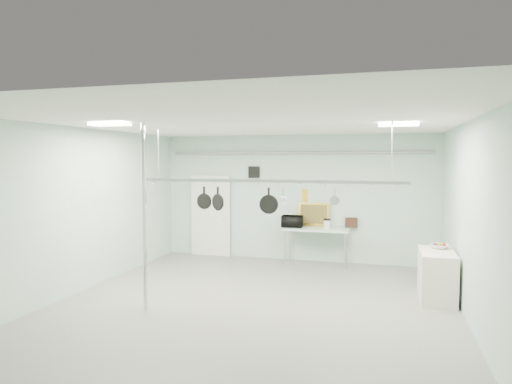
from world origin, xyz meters
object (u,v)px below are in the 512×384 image
(chrome_pole, at_px, (144,217))
(prep_table, at_px, (316,231))
(microwave, at_px, (292,221))
(fruit_bowl, at_px, (439,246))
(skillet_left, at_px, (204,197))
(coffee_canister, at_px, (327,225))
(pot_rack, at_px, (267,179))
(skillet_right, at_px, (269,200))
(side_cabinet, at_px, (437,275))
(skillet_mid, at_px, (218,198))

(chrome_pole, distance_m, prep_table, 4.85)
(microwave, height_order, fruit_bowl, microwave)
(microwave, relative_size, skillet_left, 1.29)
(coffee_canister, xyz_separation_m, fruit_bowl, (2.34, -1.84, -0.07))
(pot_rack, relative_size, skillet_right, 10.77)
(prep_table, height_order, microwave, microwave)
(chrome_pole, xyz_separation_m, coffee_canister, (2.57, 4.12, -0.59))
(pot_rack, distance_m, microwave, 3.50)
(chrome_pole, distance_m, fruit_bowl, 5.45)
(chrome_pole, relative_size, prep_table, 2.00)
(skillet_right, bearing_deg, skillet_left, 178.45)
(microwave, relative_size, coffee_canister, 2.44)
(skillet_right, bearing_deg, pot_rack, 178.45)
(prep_table, relative_size, coffee_canister, 7.58)
(skillet_right, bearing_deg, prep_table, 82.22)
(side_cabinet, height_order, fruit_bowl, fruit_bowl)
(prep_table, bearing_deg, fruit_bowl, -36.30)
(chrome_pole, distance_m, coffee_canister, 4.89)
(chrome_pole, height_order, side_cabinet, chrome_pole)
(chrome_pole, distance_m, side_cabinet, 5.37)
(fruit_bowl, distance_m, skillet_left, 4.52)
(coffee_canister, distance_m, skillet_right, 3.39)
(microwave, distance_m, skillet_right, 3.39)
(chrome_pole, bearing_deg, pot_rack, 25.35)
(prep_table, distance_m, skillet_right, 3.48)
(pot_rack, bearing_deg, coffee_canister, 78.25)
(chrome_pole, relative_size, skillet_mid, 7.40)
(pot_rack, relative_size, coffee_canister, 22.74)
(pot_rack, height_order, skillet_left, pot_rack)
(chrome_pole, bearing_deg, coffee_canister, 58.04)
(microwave, xyz_separation_m, fruit_bowl, (3.21, -1.90, -0.11))
(prep_table, bearing_deg, skillet_left, -115.63)
(microwave, xyz_separation_m, skillet_left, (-0.99, -3.29, 0.84))
(prep_table, height_order, fruit_bowl, fruit_bowl)
(skillet_left, bearing_deg, pot_rack, 4.16)
(skillet_mid, bearing_deg, microwave, 109.23)
(prep_table, relative_size, side_cabinet, 1.33)
(side_cabinet, relative_size, fruit_bowl, 3.54)
(skillet_mid, distance_m, skillet_right, 0.95)
(pot_rack, xyz_separation_m, skillet_mid, (-0.91, 0.00, -0.36))
(fruit_bowl, relative_size, skillet_left, 0.85)
(chrome_pole, bearing_deg, microwave, 67.87)
(microwave, height_order, skillet_right, skillet_right)
(coffee_canister, relative_size, skillet_mid, 0.49)
(fruit_bowl, bearing_deg, coffee_canister, 141.88)
(microwave, bearing_deg, side_cabinet, 141.54)
(side_cabinet, relative_size, microwave, 2.33)
(pot_rack, height_order, microwave, pot_rack)
(side_cabinet, distance_m, skillet_right, 3.42)
(skillet_mid, bearing_deg, side_cabinet, 47.43)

